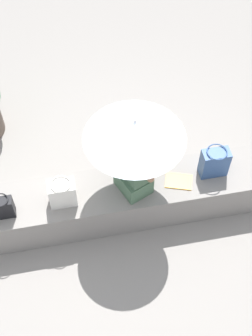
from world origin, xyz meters
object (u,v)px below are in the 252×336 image
handbag_black (214,162)px  person_seated (134,166)px  magazine (179,181)px  shoulder_bag_spare (62,193)px  parasol (135,130)px  tote_bag_canvas (3,207)px

handbag_black → person_seated: bearing=2.3°
magazine → shoulder_bag_spare: bearing=19.6°
person_seated → parasol: parasol is taller
handbag_black → magazine: (0.38, 0.05, -0.17)m
handbag_black → magazine: handbag_black is taller
parasol → handbag_black: (-0.87, -0.02, -0.73)m
person_seated → tote_bag_canvas: person_seated is taller
person_seated → handbag_black: size_ratio=2.49×
person_seated → shoulder_bag_spare: bearing=2.7°
parasol → shoulder_bag_spare: 1.05m
parasol → handbag_black: bearing=-178.9°
shoulder_bag_spare → magazine: size_ratio=1.16×
parasol → handbag_black: 1.13m
parasol → handbag_black: parasol is taller
handbag_black → magazine: size_ratio=1.29×
person_seated → handbag_black: bearing=-177.7°
handbag_black → shoulder_bag_spare: bearing=2.4°
person_seated → parasol: (-0.00, -0.02, 0.51)m
tote_bag_canvas → handbag_black: bearing=-177.1°
tote_bag_canvas → shoulder_bag_spare: 0.60m
handbag_black → parasol: bearing=1.1°
parasol → shoulder_bag_spare: bearing=4.1°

